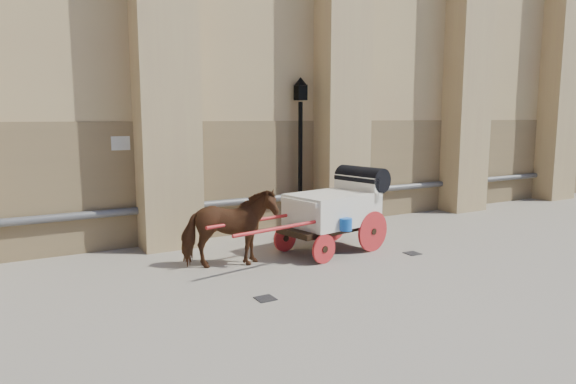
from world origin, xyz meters
TOP-DOWN VIEW (x-y plane):
  - ground at (0.00, 0.00)m, footprint 90.00×90.00m
  - horse at (-0.45, 1.33)m, footprint 2.09×1.33m
  - carriage at (2.31, 1.38)m, footprint 4.52×1.92m
  - street_lamp at (2.73, 3.75)m, footprint 0.39×0.39m
  - drain_grate_near at (-0.69, -0.74)m, footprint 0.32×0.32m
  - drain_grate_far at (3.60, 0.21)m, footprint 0.33×0.33m

SIDE VIEW (x-z plane):
  - ground at x=0.00m, z-range 0.00..0.00m
  - drain_grate_near at x=-0.69m, z-range 0.00..0.01m
  - drain_grate_far at x=3.60m, z-range 0.00..0.01m
  - horse at x=-0.45m, z-range 0.00..1.63m
  - carriage at x=2.31m, z-range 0.08..1.99m
  - street_lamp at x=2.73m, z-range 0.15..4.31m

